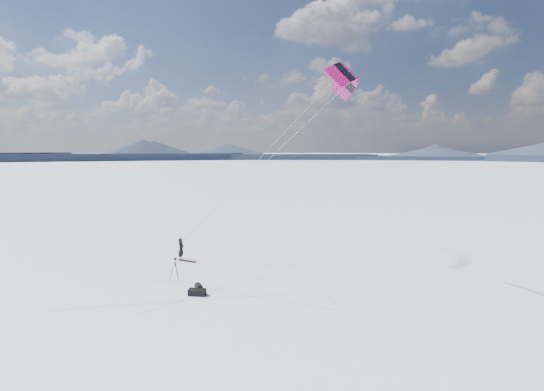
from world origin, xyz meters
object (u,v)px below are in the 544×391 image
Objects in this scene: snowkiter at (181,260)px; tripod at (175,266)px; snowboard at (187,261)px; gear_bag_b at (198,286)px; gear_bag_a at (197,292)px.

snowkiter is 1.16× the size of tripod.
gear_bag_b reaches higher than snowboard.
snowkiter is at bearing 179.31° from gear_bag_b.
snowkiter is 1.57× the size of gear_bag_a.
tripod is at bearing -62.82° from snowboard.
gear_bag_a is 1.06m from gear_bag_b.
snowkiter is 7.50m from gear_bag_a.
gear_bag_a reaches higher than gear_bag_b.
snowkiter reaches higher than gear_bag_a.
snowboard is at bearing -106.70° from snowkiter.
snowboard is 2.05× the size of gear_bag_b.
snowkiter is 2.21× the size of gear_bag_b.
gear_bag_b is (4.53, -4.00, 0.12)m from snowboard.
gear_bag_a is at bearing -48.64° from snowboard.
gear_bag_a is (2.89, -1.30, -0.73)m from tripod.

